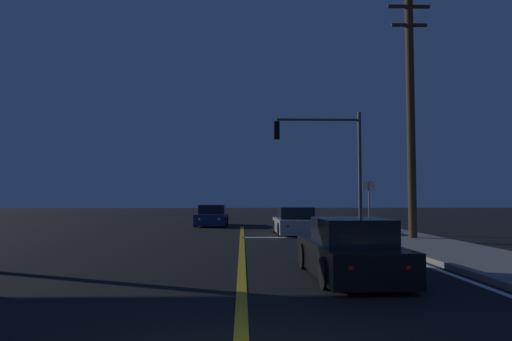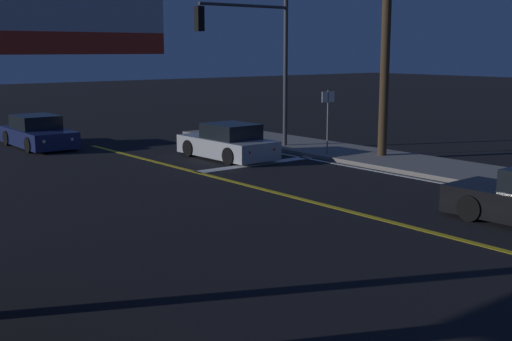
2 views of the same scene
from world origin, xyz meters
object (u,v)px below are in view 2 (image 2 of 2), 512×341
Objects in this scene: street_sign_corner at (328,113)px; traffic_signal_near_right at (256,49)px; car_following_oncoming_navy at (38,133)px; utility_pole_right at (387,13)px; car_lead_oncoming_silver at (228,143)px.

traffic_signal_near_right is at bearing 113.91° from street_sign_corner.
utility_pole_right is (8.97, -11.20, 4.82)m from car_following_oncoming_navy.
traffic_signal_near_right is (1.81, 0.56, 3.53)m from car_lead_oncoming_silver.
utility_pole_right is 4.07× the size of street_sign_corner.
utility_pole_right is at bearing 129.48° from car_following_oncoming_navy.
car_lead_oncoming_silver is at bearing 17.19° from traffic_signal_near_right.
traffic_signal_near_right is at bearing 16.34° from car_lead_oncoming_silver.
utility_pole_right is at bearing 121.47° from traffic_signal_near_right.
utility_pole_right is at bearing -40.96° from car_lead_oncoming_silver.
street_sign_corner is (7.57, -9.69, 1.14)m from car_following_oncoming_navy.
car_following_oncoming_navy is at bearing -47.42° from traffic_signal_near_right.
car_following_oncoming_navy is 1.73× the size of street_sign_corner.
car_following_oncoming_navy is at bearing 128.69° from utility_pole_right.
car_following_oncoming_navy is 0.72× the size of traffic_signal_near_right.
car_lead_oncoming_silver is at bearing 139.89° from utility_pole_right.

